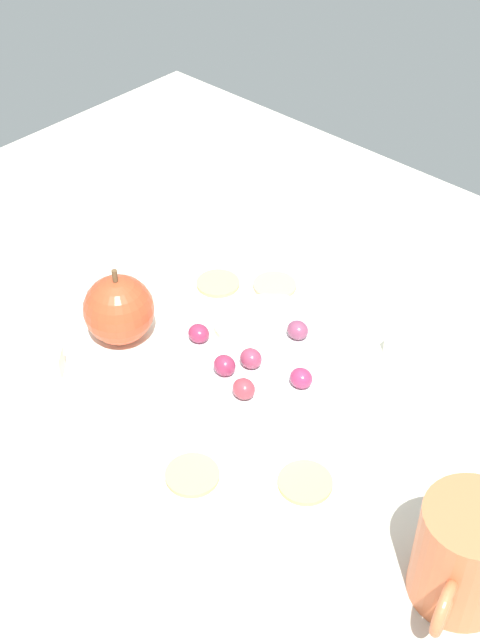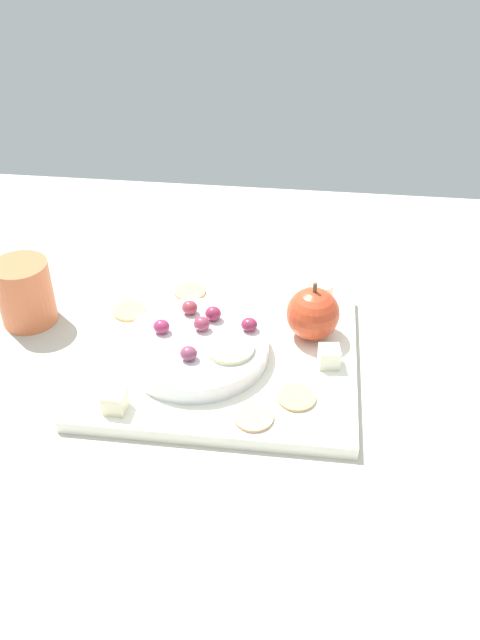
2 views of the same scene
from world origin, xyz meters
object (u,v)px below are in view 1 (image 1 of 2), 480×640
object	(u,v)px
cracker_1	(218,283)
grape_2	(244,389)
grape_1	(301,378)
grape_3	(221,368)
apple_slice_0	(245,325)
cheese_cube_2	(148,290)
platter	(236,372)
cracker_0	(305,483)
cup	(465,555)
grape_4	(251,358)
serving_dish	(270,365)
cheese_cube_1	(403,344)
grape_0	(298,330)
apple_whole	(119,310)
grape_5	(199,333)
cracker_2	(275,286)
cheese_cube_0	(48,364)
cracker_3	(192,475)

from	to	relation	value
cracker_1	grape_2	distance (cm)	18.48
grape_1	grape_2	bearing A→B (deg)	57.71
grape_3	apple_slice_0	distance (cm)	6.73
cheese_cube_2	apple_slice_0	size ratio (longest dim) A/B	0.42
platter	cracker_0	distance (cm)	14.79
cracker_1	cup	world-z (taller)	cup
grape_2	grape_4	bearing A→B (deg)	-56.95
grape_1	grape_3	distance (cm)	6.87
serving_dish	grape_1	bearing A→B (deg)	166.58
cheese_cube_1	cracker_1	xyz separation A→B (cm)	(19.59, 4.03, -1.01)
platter	grape_4	size ratio (longest dim) A/B	16.21
cracker_0	grape_0	world-z (taller)	grape_0
apple_whole	cheese_cube_1	world-z (taller)	apple_whole
grape_4	platter	bearing A→B (deg)	-19.74
grape_5	cracker_2	bearing A→B (deg)	-81.54
cheese_cube_0	grape_4	xyz separation A→B (cm)	(-14.15, -11.25, 1.92)
cracker_0	cheese_cube_1	bearing A→B (deg)	-80.03
platter	cracker_3	xyz separation A→B (cm)	(-6.24, 11.86, 1.00)
serving_dish	cheese_cube_2	bearing A→B (deg)	0.33
cheese_cube_2	grape_5	world-z (taller)	grape_5
apple_whole	platter	bearing A→B (deg)	-157.46
cup	apple_whole	bearing A→B (deg)	-1.57
cup	grape_1	bearing A→B (deg)	-16.07
platter	cup	size ratio (longest dim) A/B	3.15
cracker_0	cheese_cube_0	bearing A→B (deg)	13.22
apple_whole	cracker_0	distance (cm)	24.23
platter	grape_2	distance (cm)	7.38
serving_dish	apple_slice_0	bearing A→B (deg)	-17.72
cheese_cube_0	cheese_cube_1	size ratio (longest dim) A/B	1.00
apple_slice_0	cup	distance (cm)	29.08
cheese_cube_1	grape_1	distance (cm)	11.85
cracker_0	cup	bearing A→B (deg)	-176.07
cracker_1	grape_0	distance (cm)	13.23
platter	cheese_cube_1	distance (cm)	15.48
cracker_0	cracker_3	world-z (taller)	same
cracker_2	grape_5	bearing A→B (deg)	98.46
serving_dish	grape_3	bearing A→B (deg)	72.99
cracker_3	grape_1	xyz separation A→B (cm)	(-1.14, -11.99, 2.91)
cheese_cube_1	apple_slice_0	world-z (taller)	apple_slice_0
apple_whole	apple_slice_0	distance (cm)	11.72
grape_4	serving_dish	bearing A→B (deg)	-100.34
cheese_cube_2	grape_2	size ratio (longest dim) A/B	1.21
grape_1	grape_2	xyz separation A→B (cm)	(2.68, 4.24, 0.03)
cheese_cube_1	cracker_3	xyz separation A→B (cm)	(3.94, 23.35, -1.01)
platter	grape_2	xyz separation A→B (cm)	(-4.70, 4.11, 3.94)
cup	cracker_0	bearing A→B (deg)	3.93
cracker_3	platter	bearing A→B (deg)	-62.26
cracker_0	cracker_3	bearing A→B (deg)	37.84
cheese_cube_0	serving_dish	bearing A→B (deg)	-137.40
serving_dish	cheese_cube_0	bearing A→B (deg)	42.60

